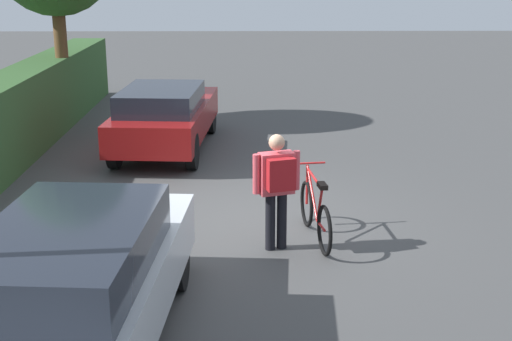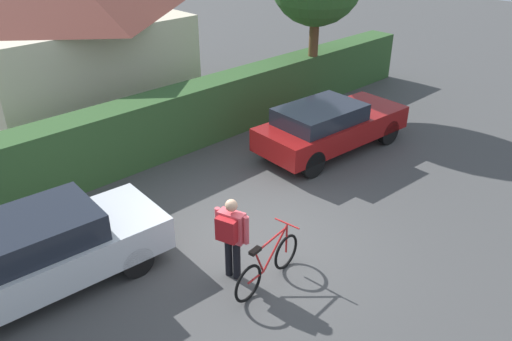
# 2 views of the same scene
# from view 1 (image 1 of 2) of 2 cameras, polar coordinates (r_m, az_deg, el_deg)

# --- Properties ---
(ground_plane) EXTENTS (60.00, 60.00, 0.00)m
(ground_plane) POSITION_cam_1_polar(r_m,az_deg,el_deg) (10.17, -1.22, -4.18)
(ground_plane) COLOR #454545
(parked_car_near) EXTENTS (4.69, 1.91, 1.38)m
(parked_car_near) POSITION_cam_1_polar(r_m,az_deg,el_deg) (6.68, -14.80, -9.46)
(parked_car_near) COLOR silver
(parked_car_near) RESTS_ON ground
(parked_car_far) EXTENTS (4.30, 1.89, 1.33)m
(parked_car_far) POSITION_cam_1_polar(r_m,az_deg,el_deg) (13.97, -7.41, 4.50)
(parked_car_far) COLOR maroon
(parked_car_far) RESTS_ON ground
(bicycle) EXTENTS (1.70, 0.50, 0.94)m
(bicycle) POSITION_cam_1_polar(r_m,az_deg,el_deg) (9.43, 4.86, -3.50)
(bicycle) COLOR black
(bicycle) RESTS_ON ground
(person_rider) EXTENTS (0.45, 0.61, 1.54)m
(person_rider) POSITION_cam_1_polar(r_m,az_deg,el_deg) (8.90, 1.75, -0.95)
(person_rider) COLOR black
(person_rider) RESTS_ON ground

